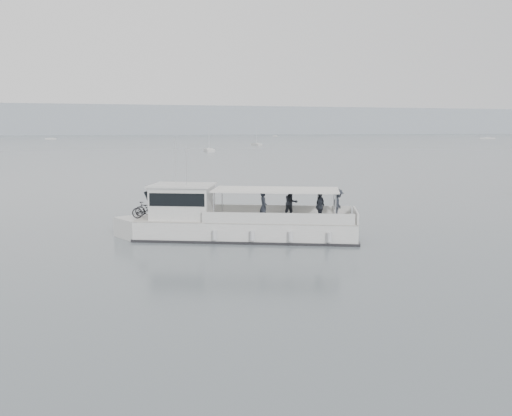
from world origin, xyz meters
name	(u,v)px	position (x,y,z in m)	size (l,w,h in m)	color
ground	(348,242)	(0.00, 0.00, 0.00)	(1400.00, 1400.00, 0.00)	#505A5F
headland	(88,120)	(0.00, 560.00, 14.00)	(1400.00, 90.00, 28.00)	#939EA8
tour_boat	(225,222)	(-5.67, 2.90, 0.89)	(12.47, 7.40, 5.41)	silver
moored_fleet	(147,144)	(11.34, 179.63, 0.36)	(390.69, 349.06, 9.64)	silver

